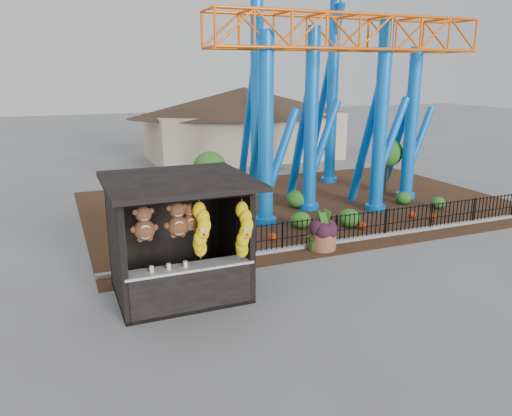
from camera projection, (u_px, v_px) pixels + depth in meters
name	position (u px, v px, depth m)	size (l,w,h in m)	color
ground	(303.00, 292.00, 13.12)	(120.00, 120.00, 0.00)	slate
mulch_bed	(300.00, 204.00, 21.71)	(18.00, 12.00, 0.02)	#331E11
curb	(366.00, 237.00, 17.24)	(18.00, 0.18, 0.12)	gray
prize_booth	(181.00, 241.00, 12.41)	(3.50, 3.40, 3.12)	black
picket_fence	(388.00, 222.00, 17.46)	(12.20, 0.06, 1.00)	black
roller_coaster	(325.00, 50.00, 20.61)	(11.00, 6.37, 10.82)	blue
terracotta_planter	(323.00, 241.00, 16.22)	(0.88, 0.88, 0.57)	#945635
planter_foliage	(323.00, 223.00, 16.06)	(0.70, 0.70, 0.64)	black
potted_plant	(315.00, 238.00, 16.09)	(0.72, 0.63, 0.80)	#295A1A
landscaping	(341.00, 208.00, 19.96)	(8.60, 4.27, 0.74)	#275E1B
pavilion	(244.00, 111.00, 32.33)	(15.00, 15.00, 4.80)	#BFAD8C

